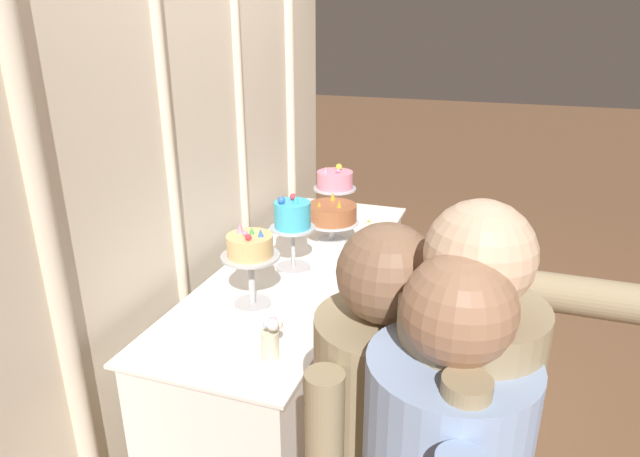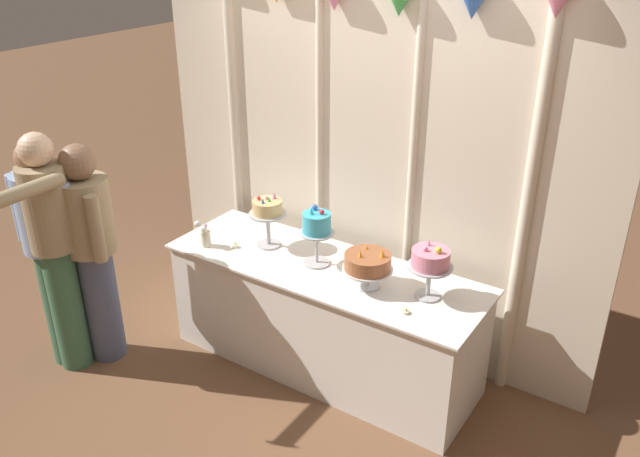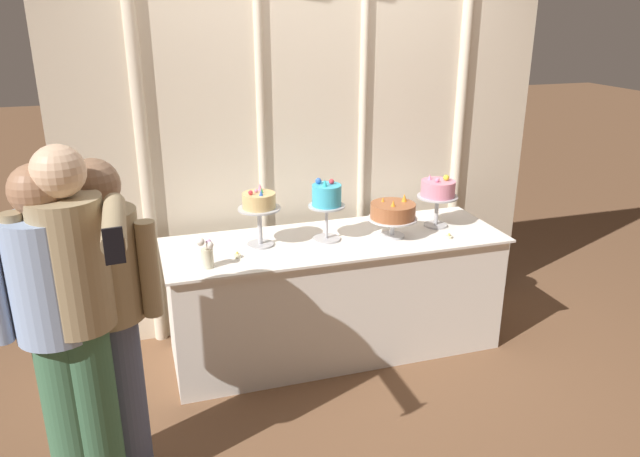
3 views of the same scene
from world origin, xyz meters
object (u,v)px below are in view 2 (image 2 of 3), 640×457
cake_display_midleft (317,227)px  cake_display_rightmost (430,261)px  cake_display_leftmost (268,211)px  tealight_near_left (406,312)px  cake_table (324,317)px  cake_display_midright (368,263)px  tealight_far_left (235,246)px  guest_girl_blue_dress (53,243)px  guest_man_pink_jacket (50,246)px  guest_man_dark_suit (92,246)px  flower_vase (204,235)px

cake_display_midleft → cake_display_rightmost: (0.76, 0.03, -0.02)m
cake_display_leftmost → tealight_near_left: size_ratio=9.08×
tealight_near_left → cake_display_leftmost: bearing=168.4°
cake_table → cake_display_midright: cake_display_midright is taller
tealight_far_left → cake_display_midright: bearing=3.0°
cake_display_leftmost → guest_girl_blue_dress: (-0.95, -0.96, -0.09)m
cake_table → cake_display_leftmost: cake_display_leftmost is taller
cake_display_midleft → tealight_far_left: (-0.57, -0.12, -0.25)m
cake_table → guest_man_pink_jacket: bearing=-149.4°
tealight_far_left → guest_man_pink_jacket: bearing=-138.3°
cake_display_leftmost → guest_man_pink_jacket: guest_man_pink_jacket is taller
tealight_near_left → guest_man_dark_suit: (-1.98, -0.53, 0.07)m
tealight_far_left → guest_man_pink_jacket: guest_man_pink_jacket is taller
cake_display_leftmost → guest_man_dark_suit: (-0.85, -0.76, -0.18)m
cake_display_midleft → cake_display_midright: 0.42m
cake_display_midright → guest_man_dark_suit: (-1.66, -0.66, -0.08)m
flower_vase → guest_man_dark_suit: (-0.50, -0.51, -0.01)m
tealight_near_left → guest_man_pink_jacket: bearing=-162.3°
cake_table → flower_vase: bearing=-165.7°
cake_display_midleft → cake_display_rightmost: cake_display_midleft is taller
cake_display_leftmost → guest_man_pink_jacket: (-1.04, -0.93, -0.16)m
flower_vase → guest_girl_blue_dress: bearing=-130.2°
cake_display_midleft → tealight_near_left: cake_display_midleft is taller
cake_display_midleft → guest_man_dark_suit: size_ratio=0.26×
cake_display_midleft → tealight_near_left: (0.73, -0.20, -0.25)m
tealight_far_left → guest_man_dark_suit: 0.91m
tealight_near_left → guest_man_dark_suit: bearing=-165.2°
guest_man_pink_jacket → guest_man_dark_suit: bearing=40.9°
cake_table → flower_vase: 0.96m
cake_display_midleft → tealight_near_left: 0.80m
tealight_far_left → guest_girl_blue_dress: (-0.78, -0.81, 0.15)m
guest_man_dark_suit → guest_girl_blue_dress: bearing=-117.4°
tealight_near_left → guest_girl_blue_dress: bearing=-160.9°
cake_display_rightmost → guest_man_dark_suit: (-2.01, -0.75, -0.16)m
cake_display_rightmost → flower_vase: (-1.51, -0.24, -0.15)m
guest_man_dark_suit → guest_man_pink_jacket: guest_man_pink_jacket is taller
cake_display_rightmost → tealight_near_left: 0.32m
cake_display_leftmost → tealight_far_left: size_ratio=9.40×
cake_display_leftmost → tealight_near_left: cake_display_leftmost is taller
cake_display_midright → guest_man_dark_suit: guest_man_dark_suit is taller
cake_table → guest_man_dark_suit: guest_man_dark_suit is taller
cake_display_leftmost → guest_man_pink_jacket: size_ratio=0.24×
guest_man_dark_suit → cake_display_leftmost: bearing=41.8°
flower_vase → tealight_near_left: size_ratio=4.57×
cake_display_leftmost → cake_display_midleft: cake_display_midleft is taller
cake_display_leftmost → guest_man_dark_suit: guest_man_dark_suit is taller
cake_display_midleft → guest_man_pink_jacket: bearing=-148.2°
cake_display_leftmost → guest_girl_blue_dress: size_ratio=0.23×
cake_table → flower_vase: size_ratio=11.24×
cake_table → cake_display_midright: size_ratio=6.91×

